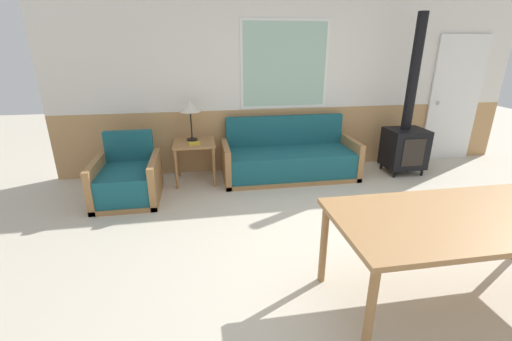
# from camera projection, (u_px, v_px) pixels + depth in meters

# --- Properties ---
(ground_plane) EXTENTS (16.00, 16.00, 0.00)m
(ground_plane) POSITION_uv_depth(u_px,v_px,m) (366.00, 257.00, 3.24)
(ground_plane) COLOR beige
(wall_back) EXTENTS (7.20, 0.09, 2.70)m
(wall_back) POSITION_uv_depth(u_px,v_px,m) (295.00, 81.00, 5.19)
(wall_back) COLOR tan
(wall_back) RESTS_ON ground_plane
(couch) EXTENTS (1.98, 0.79, 0.87)m
(couch) POSITION_uv_depth(u_px,v_px,m) (289.00, 160.00, 5.11)
(couch) COLOR #9E7042
(couch) RESTS_ON ground_plane
(armchair) EXTENTS (0.78, 0.88, 0.81)m
(armchair) POSITION_uv_depth(u_px,v_px,m) (128.00, 181.00, 4.38)
(armchair) COLOR #9E7042
(armchair) RESTS_ON ground_plane
(side_table) EXTENTS (0.58, 0.58, 0.59)m
(side_table) POSITION_uv_depth(u_px,v_px,m) (194.00, 148.00, 4.87)
(side_table) COLOR #9E7042
(side_table) RESTS_ON ground_plane
(table_lamp) EXTENTS (0.30, 0.30, 0.57)m
(table_lamp) POSITION_uv_depth(u_px,v_px,m) (190.00, 107.00, 4.76)
(table_lamp) COLOR black
(table_lamp) RESTS_ON side_table
(book_stack) EXTENTS (0.16, 0.14, 0.02)m
(book_stack) POSITION_uv_depth(u_px,v_px,m) (194.00, 143.00, 4.73)
(book_stack) COLOR gold
(book_stack) RESTS_ON side_table
(dining_table) EXTENTS (2.01, 0.92, 0.75)m
(dining_table) POSITION_uv_depth(u_px,v_px,m) (471.00, 223.00, 2.47)
(dining_table) COLOR #9E7042
(dining_table) RESTS_ON ground_plane
(wood_stove) EXTENTS (0.57, 0.49, 2.31)m
(wood_stove) POSITION_uv_depth(u_px,v_px,m) (406.00, 136.00, 5.18)
(wood_stove) COLOR black
(wood_stove) RESTS_ON ground_plane
(entry_door) EXTENTS (0.90, 0.09, 2.04)m
(entry_door) POSITION_uv_depth(u_px,v_px,m) (454.00, 100.00, 5.69)
(entry_door) COLOR white
(entry_door) RESTS_ON ground_plane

